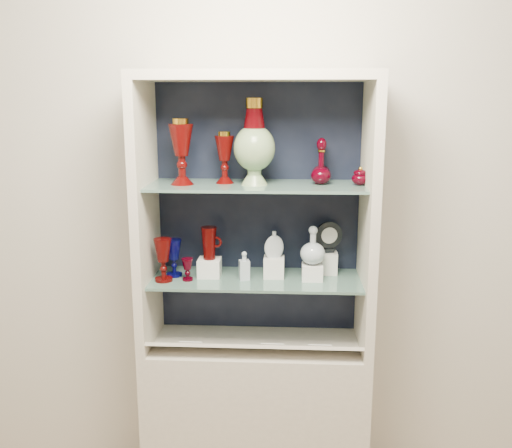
# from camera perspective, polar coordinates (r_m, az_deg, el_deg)

# --- Properties ---
(wall_back) EXTENTS (3.50, 0.02, 2.80)m
(wall_back) POSITION_cam_1_polar(r_m,az_deg,el_deg) (2.65, 0.26, 3.16)
(wall_back) COLOR beige
(wall_back) RESTS_ON ground
(cabinet_base) EXTENTS (1.00, 0.40, 0.75)m
(cabinet_base) POSITION_cam_1_polar(r_m,az_deg,el_deg) (2.81, 0.00, -18.72)
(cabinet_base) COLOR beige
(cabinet_base) RESTS_ON ground
(cabinet_back_panel) EXTENTS (0.98, 0.02, 1.15)m
(cabinet_back_panel) POSITION_cam_1_polar(r_m,az_deg,el_deg) (2.64, 0.23, 1.44)
(cabinet_back_panel) COLOR black
(cabinet_back_panel) RESTS_ON cabinet_base
(cabinet_side_left) EXTENTS (0.04, 0.40, 1.15)m
(cabinet_side_left) POSITION_cam_1_polar(r_m,az_deg,el_deg) (2.52, -10.95, 0.69)
(cabinet_side_left) COLOR beige
(cabinet_side_left) RESTS_ON cabinet_base
(cabinet_side_right) EXTENTS (0.04, 0.40, 1.15)m
(cabinet_side_right) POSITION_cam_1_polar(r_m,az_deg,el_deg) (2.47, 11.18, 0.43)
(cabinet_side_right) COLOR beige
(cabinet_side_right) RESTS_ON cabinet_base
(cabinet_top_cap) EXTENTS (1.00, 0.40, 0.04)m
(cabinet_top_cap) POSITION_cam_1_polar(r_m,az_deg,el_deg) (2.40, 0.00, 14.61)
(cabinet_top_cap) COLOR beige
(cabinet_top_cap) RESTS_ON cabinet_side_left
(shelf_lower) EXTENTS (0.92, 0.34, 0.01)m
(shelf_lower) POSITION_cam_1_polar(r_m,az_deg,el_deg) (2.54, 0.02, -5.53)
(shelf_lower) COLOR slate
(shelf_lower) RESTS_ON cabinet_side_left
(shelf_upper) EXTENTS (0.92, 0.34, 0.01)m
(shelf_upper) POSITION_cam_1_polar(r_m,az_deg,el_deg) (2.45, 0.03, 3.85)
(shelf_upper) COLOR slate
(shelf_upper) RESTS_ON cabinet_side_left
(label_ledge) EXTENTS (0.92, 0.17, 0.09)m
(label_ledge) POSITION_cam_1_polar(r_m,az_deg,el_deg) (2.52, -0.14, -12.17)
(label_ledge) COLOR beige
(label_ledge) RESTS_ON cabinet_base
(label_card_0) EXTENTS (0.10, 0.06, 0.03)m
(label_card_0) POSITION_cam_1_polar(r_m,az_deg,el_deg) (2.54, -6.45, -11.64)
(label_card_0) COLOR white
(label_card_0) RESTS_ON label_ledge
(label_card_1) EXTENTS (0.10, 0.06, 0.03)m
(label_card_1) POSITION_cam_1_polar(r_m,az_deg,el_deg) (2.51, 1.69, -11.89)
(label_card_1) COLOR white
(label_card_1) RESTS_ON label_ledge
(label_card_2) EXTENTS (0.10, 0.06, 0.03)m
(label_card_2) POSITION_cam_1_polar(r_m,az_deg,el_deg) (2.52, 6.38, -11.93)
(label_card_2) COLOR white
(label_card_2) RESTS_ON label_ledge
(pedestal_lamp_left) EXTENTS (0.14, 0.14, 0.28)m
(pedestal_lamp_left) POSITION_cam_1_polar(r_m,az_deg,el_deg) (2.45, -7.46, 7.17)
(pedestal_lamp_left) COLOR #480503
(pedestal_lamp_left) RESTS_ON shelf_upper
(pedestal_lamp_right) EXTENTS (0.09, 0.09, 0.22)m
(pedestal_lamp_right) POSITION_cam_1_polar(r_m,az_deg,el_deg) (2.47, -3.16, 6.66)
(pedestal_lamp_right) COLOR #480503
(pedestal_lamp_right) RESTS_ON shelf_upper
(enamel_urn) EXTENTS (0.20, 0.20, 0.36)m
(enamel_urn) POSITION_cam_1_polar(r_m,az_deg,el_deg) (2.42, -0.17, 8.21)
(enamel_urn) COLOR #0D4528
(enamel_urn) RESTS_ON shelf_upper
(ruby_decanter_a) EXTENTS (0.10, 0.10, 0.22)m
(ruby_decanter_a) POSITION_cam_1_polar(r_m,az_deg,el_deg) (2.45, 6.54, 6.53)
(ruby_decanter_a) COLOR #40000C
(ruby_decanter_a) RESTS_ON shelf_upper
(ruby_decanter_b) EXTENTS (0.09, 0.09, 0.19)m
(ruby_decanter_b) POSITION_cam_1_polar(r_m,az_deg,el_deg) (2.54, 6.56, 6.43)
(ruby_decanter_b) COLOR #40000C
(ruby_decanter_b) RESTS_ON shelf_upper
(lidded_bowl) EXTENTS (0.08, 0.08, 0.08)m
(lidded_bowl) POSITION_cam_1_polar(r_m,az_deg,el_deg) (2.45, 10.37, 4.77)
(lidded_bowl) COLOR #40000C
(lidded_bowl) RESTS_ON shelf_upper
(cobalt_goblet) EXTENTS (0.08, 0.08, 0.17)m
(cobalt_goblet) POSITION_cam_1_polar(r_m,az_deg,el_deg) (2.57, -8.21, -3.37)
(cobalt_goblet) COLOR #060642
(cobalt_goblet) RESTS_ON shelf_lower
(ruby_goblet_tall) EXTENTS (0.09, 0.09, 0.19)m
(ruby_goblet_tall) POSITION_cam_1_polar(r_m,az_deg,el_deg) (2.51, -9.27, -3.58)
(ruby_goblet_tall) COLOR #480503
(ruby_goblet_tall) RESTS_ON shelf_lower
(ruby_goblet_small) EXTENTS (0.07, 0.07, 0.10)m
(ruby_goblet_small) POSITION_cam_1_polar(r_m,az_deg,el_deg) (2.51, -6.87, -4.54)
(ruby_goblet_small) COLOR #40000C
(ruby_goblet_small) RESTS_ON shelf_lower
(riser_ruby_pitcher) EXTENTS (0.10, 0.10, 0.08)m
(riser_ruby_pitcher) POSITION_cam_1_polar(r_m,az_deg,el_deg) (2.56, -4.67, -4.35)
(riser_ruby_pitcher) COLOR silver
(riser_ruby_pitcher) RESTS_ON shelf_lower
(ruby_pitcher) EXTENTS (0.12, 0.09, 0.15)m
(ruby_pitcher) POSITION_cam_1_polar(r_m,az_deg,el_deg) (2.53, -4.72, -1.92)
(ruby_pitcher) COLOR #480503
(ruby_pitcher) RESTS_ON riser_ruby_pitcher
(clear_square_bottle) EXTENTS (0.05, 0.05, 0.13)m
(clear_square_bottle) POSITION_cam_1_polar(r_m,az_deg,el_deg) (2.50, -1.18, -4.18)
(clear_square_bottle) COLOR #A8B8C3
(clear_square_bottle) RESTS_ON shelf_lower
(riser_flat_flask) EXTENTS (0.09, 0.09, 0.09)m
(riser_flat_flask) POSITION_cam_1_polar(r_m,az_deg,el_deg) (2.55, 1.81, -4.32)
(riser_flat_flask) COLOR silver
(riser_flat_flask) RESTS_ON shelf_lower
(flat_flask) EXTENTS (0.09, 0.06, 0.12)m
(flat_flask) POSITION_cam_1_polar(r_m,az_deg,el_deg) (2.52, 1.82, -2.00)
(flat_flask) COLOR silver
(flat_flask) RESTS_ON riser_flat_flask
(riser_clear_round_decanter) EXTENTS (0.09, 0.09, 0.07)m
(riser_clear_round_decanter) POSITION_cam_1_polar(r_m,az_deg,el_deg) (2.52, 5.64, -4.79)
(riser_clear_round_decanter) COLOR silver
(riser_clear_round_decanter) RESTS_ON shelf_lower
(clear_round_decanter) EXTENTS (0.14, 0.14, 0.16)m
(clear_round_decanter) POSITION_cam_1_polar(r_m,az_deg,el_deg) (2.49, 5.70, -2.22)
(clear_round_decanter) COLOR #A8B8C3
(clear_round_decanter) RESTS_ON riser_clear_round_decanter
(riser_cameo_medallion) EXTENTS (0.08, 0.08, 0.10)m
(riser_cameo_medallion) POSITION_cam_1_polar(r_m,az_deg,el_deg) (2.61, 7.22, -3.86)
(riser_cameo_medallion) COLOR silver
(riser_cameo_medallion) RESTS_ON shelf_lower
(cameo_medallion) EXTENTS (0.13, 0.07, 0.15)m
(cameo_medallion) POSITION_cam_1_polar(r_m,az_deg,el_deg) (2.58, 7.30, -1.25)
(cameo_medallion) COLOR black
(cameo_medallion) RESTS_ON riser_cameo_medallion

